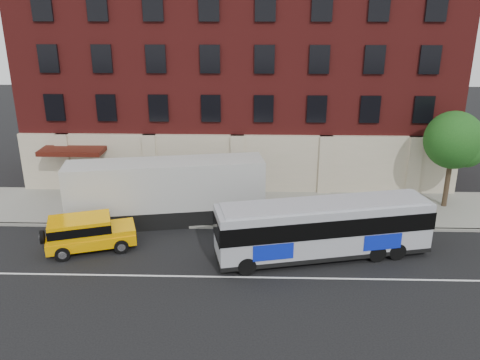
{
  "coord_description": "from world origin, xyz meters",
  "views": [
    {
      "loc": [
        1.12,
        -20.2,
        12.44
      ],
      "look_at": [
        0.37,
        5.5,
        3.21
      ],
      "focal_mm": 36.63,
      "sensor_mm": 36.0,
      "label": 1
    }
  ],
  "objects_px": {
    "city_bus": "(324,227)",
    "yellow_suv": "(86,232)",
    "sign_pole": "(90,203)",
    "shipping_container": "(167,193)",
    "street_tree": "(454,142)"
  },
  "relations": [
    {
      "from": "sign_pole",
      "to": "city_bus",
      "type": "relative_size",
      "value": 0.22
    },
    {
      "from": "sign_pole",
      "to": "city_bus",
      "type": "height_order",
      "value": "city_bus"
    },
    {
      "from": "street_tree",
      "to": "yellow_suv",
      "type": "distance_m",
      "value": 22.47
    },
    {
      "from": "city_bus",
      "to": "yellow_suv",
      "type": "distance_m",
      "value": 12.52
    },
    {
      "from": "street_tree",
      "to": "shipping_container",
      "type": "distance_m",
      "value": 17.97
    },
    {
      "from": "sign_pole",
      "to": "shipping_container",
      "type": "relative_size",
      "value": 0.21
    },
    {
      "from": "yellow_suv",
      "to": "sign_pole",
      "type": "bearing_deg",
      "value": 103.91
    },
    {
      "from": "street_tree",
      "to": "city_bus",
      "type": "relative_size",
      "value": 0.55
    },
    {
      "from": "yellow_suv",
      "to": "city_bus",
      "type": "bearing_deg",
      "value": -1.82
    },
    {
      "from": "street_tree",
      "to": "yellow_suv",
      "type": "height_order",
      "value": "street_tree"
    },
    {
      "from": "street_tree",
      "to": "yellow_suv",
      "type": "bearing_deg",
      "value": -163.36
    },
    {
      "from": "yellow_suv",
      "to": "shipping_container",
      "type": "xyz_separation_m",
      "value": [
        3.7,
        3.68,
        0.83
      ]
    },
    {
      "from": "yellow_suv",
      "to": "shipping_container",
      "type": "bearing_deg",
      "value": 44.83
    },
    {
      "from": "city_bus",
      "to": "yellow_suv",
      "type": "xyz_separation_m",
      "value": [
        -12.5,
        0.4,
        -0.62
      ]
    },
    {
      "from": "sign_pole",
      "to": "yellow_suv",
      "type": "distance_m",
      "value": 3.14
    }
  ]
}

